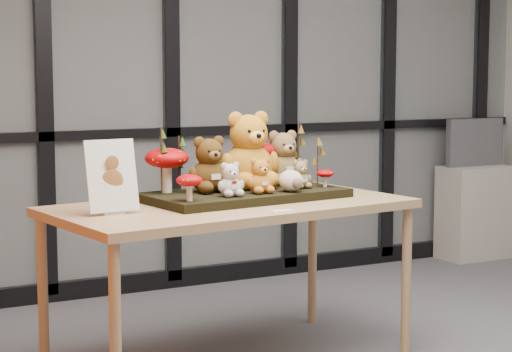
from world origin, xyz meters
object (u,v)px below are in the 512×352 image
plush_cream_hedgehog (291,180)px  mushroom_front_left (189,186)px  display_table (231,216)px  mushroom_back_right (254,160)px  bear_white_bow (230,178)px  monitor (475,142)px  sign_holder (112,179)px  cabinet (474,212)px  bear_beige_small (300,173)px  bear_brown_medium (209,161)px  bear_small_yellow (260,174)px  mushroom_front_right (325,177)px  mushroom_back_left (167,168)px  bear_tan_back (283,155)px  diorama_tray (245,195)px  bear_pooh_yellow (248,146)px

plush_cream_hedgehog → mushroom_front_left: mushroom_front_left is taller
display_table → mushroom_back_right: 0.45m
bear_white_bow → mushroom_back_right: mushroom_back_right is taller
monitor → mushroom_front_left: bearing=-152.7°
sign_holder → cabinet: bearing=19.9°
bear_beige_small → bear_brown_medium: bearing=162.5°
bear_small_yellow → mushroom_front_right: bearing=0.7°
bear_brown_medium → mushroom_front_left: bear_brown_medium is taller
bear_brown_medium → bear_small_yellow: 0.26m
mushroom_front_right → sign_holder: size_ratio=0.30×
monitor → mushroom_front_right: bearing=-147.4°
plush_cream_hedgehog → mushroom_back_right: size_ratio=0.46×
mushroom_front_left → bear_brown_medium: bearing=48.7°
bear_brown_medium → mushroom_front_right: bear_brown_medium is taller
mushroom_back_left → mushroom_front_right: (0.81, -0.18, -0.07)m
display_table → mushroom_front_left: size_ratio=13.33×
bear_tan_back → mushroom_front_right: 0.27m
mushroom_front_right → sign_holder: bearing=-176.2°
sign_holder → bear_beige_small: bearing=1.3°
diorama_tray → mushroom_back_right: size_ratio=3.87×
mushroom_back_left → mushroom_front_left: (-0.02, -0.33, -0.05)m
display_table → bear_beige_small: bear_beige_small is taller
bear_brown_medium → mushroom_back_left: 0.21m
bear_beige_small → mushroom_back_left: (-0.67, 0.17, 0.04)m
plush_cream_hedgehog → mushroom_front_left: bearing=179.3°
display_table → bear_tan_back: size_ratio=5.84×
display_table → mushroom_back_left: (-0.25, 0.20, 0.23)m
mushroom_back_left → display_table: bearing=-39.3°
mushroom_front_left → bear_tan_back: bearing=26.8°
plush_cream_hedgehog → cabinet: size_ratio=0.17×
mushroom_back_left → diorama_tray: bearing=-18.4°
mushroom_front_right → sign_holder: (-1.18, -0.08, 0.07)m
diorama_tray → mushroom_front_right: size_ratio=9.97×
diorama_tray → mushroom_back_left: mushroom_back_left is taller
cabinet → bear_pooh_yellow: bearing=-154.3°
display_table → diorama_tray: (0.12, 0.08, 0.09)m
bear_white_bow → cabinet: bear_white_bow is taller
bear_white_bow → bear_beige_small: bear_white_bow is taller
mushroom_back_left → cabinet: 3.40m
bear_pooh_yellow → plush_cream_hedgehog: bearing=-74.9°
bear_pooh_yellow → bear_small_yellow: bear_pooh_yellow is taller
display_table → mushroom_front_right: size_ratio=18.27×
diorama_tray → monitor: 3.07m
cabinet → bear_small_yellow: bearing=-150.9°
mushroom_back_right → mushroom_front_right: size_ratio=2.58×
plush_cream_hedgehog → cabinet: plush_cream_hedgehog is taller
plush_cream_hedgehog → sign_holder: bearing=172.9°
bear_tan_back → sign_holder: 1.09m
mushroom_back_left → bear_tan_back: bearing=2.2°
mushroom_back_right → cabinet: size_ratio=0.36×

